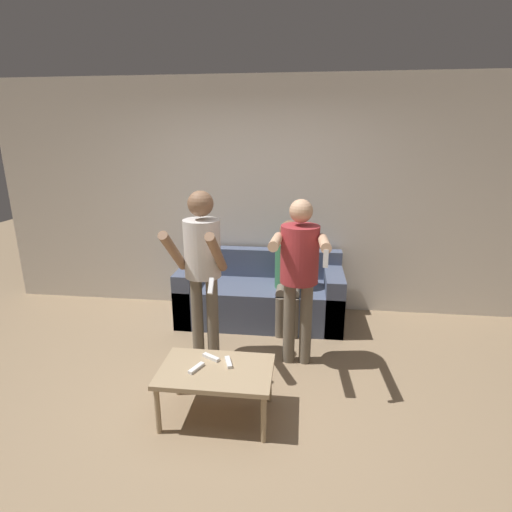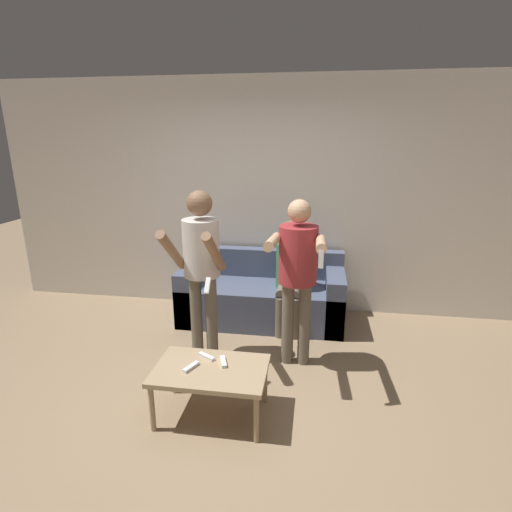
{
  "view_description": "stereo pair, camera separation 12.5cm",
  "coord_description": "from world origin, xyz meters",
  "px_view_note": "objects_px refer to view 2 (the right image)",
  "views": [
    {
      "loc": [
        0.5,
        -2.56,
        2.04
      ],
      "look_at": [
        0.05,
        1.23,
        0.9
      ],
      "focal_mm": 28.0,
      "sensor_mm": 36.0,
      "label": 1
    },
    {
      "loc": [
        0.63,
        -2.54,
        2.04
      ],
      "look_at": [
        0.05,
        1.23,
        0.9
      ],
      "focal_mm": 28.0,
      "sensor_mm": 36.0,
      "label": 2
    }
  ],
  "objects_px": {
    "coffee_table": "(211,373)",
    "remote_mid": "(223,362)",
    "couch": "(262,296)",
    "remote_near": "(191,367)",
    "person_standing_right": "(298,265)",
    "remote_far": "(207,356)",
    "person_seated": "(290,270)",
    "person_standing_left": "(201,258)"
  },
  "relations": [
    {
      "from": "person_seated",
      "to": "remote_near",
      "type": "bearing_deg",
      "value": -110.61
    },
    {
      "from": "person_standing_left",
      "to": "remote_near",
      "type": "distance_m",
      "value": 1.04
    },
    {
      "from": "remote_far",
      "to": "couch",
      "type": "bearing_deg",
      "value": 82.4
    },
    {
      "from": "couch",
      "to": "person_seated",
      "type": "relative_size",
      "value": 1.53
    },
    {
      "from": "remote_near",
      "to": "remote_mid",
      "type": "height_order",
      "value": "same"
    },
    {
      "from": "person_standing_right",
      "to": "coffee_table",
      "type": "xyz_separation_m",
      "value": [
        -0.58,
        -0.82,
        -0.61
      ]
    },
    {
      "from": "couch",
      "to": "remote_far",
      "type": "height_order",
      "value": "couch"
    },
    {
      "from": "couch",
      "to": "coffee_table",
      "type": "bearing_deg",
      "value": -94.79
    },
    {
      "from": "person_seated",
      "to": "remote_far",
      "type": "height_order",
      "value": "person_seated"
    },
    {
      "from": "person_seated",
      "to": "remote_mid",
      "type": "height_order",
      "value": "person_seated"
    },
    {
      "from": "couch",
      "to": "person_standing_right",
      "type": "xyz_separation_m",
      "value": [
        0.44,
        -0.9,
        0.69
      ]
    },
    {
      "from": "couch",
      "to": "remote_mid",
      "type": "distance_m",
      "value": 1.65
    },
    {
      "from": "person_seated",
      "to": "coffee_table",
      "type": "bearing_deg",
      "value": -106.34
    },
    {
      "from": "person_standing_left",
      "to": "person_standing_right",
      "type": "relative_size",
      "value": 1.04
    },
    {
      "from": "person_standing_left",
      "to": "remote_near",
      "type": "xyz_separation_m",
      "value": [
        0.15,
        -0.85,
        -0.58
      ]
    },
    {
      "from": "coffee_table",
      "to": "remote_near",
      "type": "height_order",
      "value": "remote_near"
    },
    {
      "from": "person_standing_left",
      "to": "person_standing_right",
      "type": "xyz_separation_m",
      "value": [
        0.87,
        -0.01,
        -0.02
      ]
    },
    {
      "from": "coffee_table",
      "to": "remote_mid",
      "type": "relative_size",
      "value": 5.43
    },
    {
      "from": "person_standing_right",
      "to": "remote_far",
      "type": "xyz_separation_m",
      "value": [
        -0.65,
        -0.69,
        -0.55
      ]
    },
    {
      "from": "couch",
      "to": "remote_mid",
      "type": "bearing_deg",
      "value": -92.3
    },
    {
      "from": "couch",
      "to": "coffee_table",
      "type": "relative_size",
      "value": 2.2
    },
    {
      "from": "couch",
      "to": "person_standing_left",
      "type": "height_order",
      "value": "person_standing_left"
    },
    {
      "from": "person_standing_left",
      "to": "person_standing_right",
      "type": "height_order",
      "value": "person_standing_left"
    },
    {
      "from": "couch",
      "to": "person_standing_left",
      "type": "bearing_deg",
      "value": -115.93
    },
    {
      "from": "coffee_table",
      "to": "couch",
      "type": "bearing_deg",
      "value": 85.21
    },
    {
      "from": "couch",
      "to": "person_standing_right",
      "type": "relative_size",
      "value": 1.19
    },
    {
      "from": "couch",
      "to": "person_standing_right",
      "type": "bearing_deg",
      "value": -64.19
    },
    {
      "from": "person_standing_left",
      "to": "couch",
      "type": "bearing_deg",
      "value": 64.07
    },
    {
      "from": "person_standing_left",
      "to": "remote_far",
      "type": "xyz_separation_m",
      "value": [
        0.22,
        -0.69,
        -0.58
      ]
    },
    {
      "from": "person_standing_left",
      "to": "remote_far",
      "type": "height_order",
      "value": "person_standing_left"
    },
    {
      "from": "person_standing_right",
      "to": "person_standing_left",
      "type": "bearing_deg",
      "value": 179.61
    },
    {
      "from": "person_standing_left",
      "to": "remote_mid",
      "type": "relative_size",
      "value": 10.42
    },
    {
      "from": "coffee_table",
      "to": "remote_near",
      "type": "distance_m",
      "value": 0.15
    },
    {
      "from": "coffee_table",
      "to": "remote_mid",
      "type": "bearing_deg",
      "value": 45.91
    },
    {
      "from": "remote_far",
      "to": "person_seated",
      "type": "bearing_deg",
      "value": 69.84
    },
    {
      "from": "remote_mid",
      "to": "remote_near",
      "type": "bearing_deg",
      "value": -154.35
    },
    {
      "from": "remote_near",
      "to": "person_standing_right",
      "type": "bearing_deg",
      "value": 49.61
    },
    {
      "from": "remote_near",
      "to": "couch",
      "type": "bearing_deg",
      "value": 80.75
    },
    {
      "from": "coffee_table",
      "to": "remote_mid",
      "type": "distance_m",
      "value": 0.13
    },
    {
      "from": "person_seated",
      "to": "coffee_table",
      "type": "height_order",
      "value": "person_seated"
    },
    {
      "from": "couch",
      "to": "person_standing_right",
      "type": "height_order",
      "value": "person_standing_right"
    },
    {
      "from": "couch",
      "to": "remote_mid",
      "type": "height_order",
      "value": "couch"
    }
  ]
}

